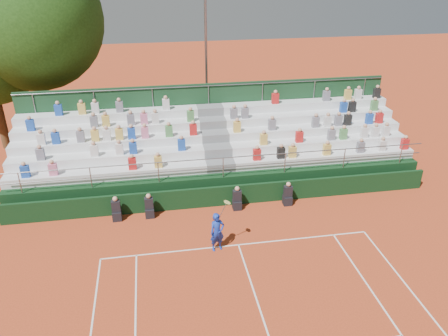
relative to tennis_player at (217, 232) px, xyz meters
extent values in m
plane|color=#BB431F|center=(0.89, 0.12, -0.83)|extent=(90.00, 90.00, 0.00)
cube|color=white|center=(0.89, 0.12, -0.83)|extent=(11.00, 0.06, 0.01)
cube|color=white|center=(0.89, -3.08, -0.83)|extent=(0.06, 6.40, 0.01)
cube|color=black|center=(0.89, 3.32, -0.33)|extent=(20.00, 0.15, 1.00)
cube|color=black|center=(-4.07, 2.87, -0.61)|extent=(0.40, 0.40, 0.44)
cube|color=black|center=(-4.07, 2.87, -0.13)|extent=(0.38, 0.25, 0.55)
sphere|color=tan|center=(-4.07, 2.87, 0.25)|extent=(0.22, 0.22, 0.22)
cube|color=black|center=(-2.63, 2.87, -0.61)|extent=(0.40, 0.40, 0.44)
cube|color=black|center=(-2.63, 2.87, -0.13)|extent=(0.38, 0.25, 0.55)
sphere|color=tan|center=(-2.63, 2.87, 0.25)|extent=(0.22, 0.22, 0.22)
cube|color=black|center=(1.37, 2.87, -0.61)|extent=(0.40, 0.40, 0.44)
cube|color=black|center=(1.37, 2.87, -0.13)|extent=(0.38, 0.25, 0.55)
sphere|color=tan|center=(1.37, 2.87, 0.25)|extent=(0.22, 0.22, 0.22)
cube|color=black|center=(3.80, 2.87, -0.61)|extent=(0.40, 0.40, 0.44)
cube|color=black|center=(3.80, 2.87, -0.13)|extent=(0.38, 0.25, 0.55)
sphere|color=tan|center=(3.80, 2.87, 0.25)|extent=(0.22, 0.22, 0.22)
cube|color=black|center=(0.89, 6.42, -0.23)|extent=(20.00, 5.20, 1.20)
cube|color=silver|center=(-4.46, 4.75, 0.58)|extent=(9.30, 0.85, 0.42)
cube|color=silver|center=(6.24, 4.75, 0.58)|extent=(9.30, 0.85, 0.42)
cube|color=slate|center=(0.89, 4.75, 0.58)|extent=(1.40, 0.85, 0.42)
cube|color=silver|center=(-4.46, 5.60, 1.00)|extent=(9.30, 0.85, 0.42)
cube|color=silver|center=(6.24, 5.60, 1.00)|extent=(9.30, 0.85, 0.42)
cube|color=slate|center=(0.89, 5.60, 1.00)|extent=(1.40, 0.85, 0.42)
cube|color=silver|center=(-4.46, 6.45, 1.42)|extent=(9.30, 0.85, 0.42)
cube|color=silver|center=(6.24, 6.45, 1.42)|extent=(9.30, 0.85, 0.42)
cube|color=slate|center=(0.89, 6.45, 1.42)|extent=(1.40, 0.85, 0.42)
cube|color=silver|center=(-4.46, 7.30, 1.84)|extent=(9.30, 0.85, 0.42)
cube|color=silver|center=(6.24, 7.30, 1.84)|extent=(9.30, 0.85, 0.42)
cube|color=slate|center=(0.89, 7.30, 1.84)|extent=(1.40, 0.85, 0.42)
cube|color=silver|center=(-4.46, 8.15, 2.26)|extent=(9.30, 0.85, 0.42)
cube|color=silver|center=(6.24, 8.15, 2.26)|extent=(9.30, 0.85, 0.42)
cube|color=slate|center=(0.89, 8.15, 2.26)|extent=(1.40, 0.85, 0.42)
cube|color=#183F22|center=(0.89, 8.67, 1.37)|extent=(20.00, 0.12, 4.40)
cylinder|color=gray|center=(0.89, 3.87, 1.37)|extent=(20.00, 0.05, 0.05)
cylinder|color=gray|center=(0.89, 8.57, 3.47)|extent=(20.00, 0.05, 0.05)
cube|color=#1E4CB2|center=(-8.02, 4.60, 1.07)|extent=(0.36, 0.24, 0.56)
cube|color=pink|center=(-6.82, 4.60, 1.07)|extent=(0.36, 0.24, 0.56)
cube|color=red|center=(-3.28, 4.60, 1.07)|extent=(0.36, 0.24, 0.56)
cube|color=gold|center=(-2.09, 4.60, 1.07)|extent=(0.36, 0.24, 0.56)
cube|color=slate|center=(-7.45, 5.45, 1.49)|extent=(0.36, 0.24, 0.56)
cube|color=silver|center=(-5.02, 5.45, 1.49)|extent=(0.36, 0.24, 0.56)
cube|color=silver|center=(-3.86, 5.45, 1.49)|extent=(0.36, 0.24, 0.56)
cube|color=#1E4CB2|center=(-3.22, 5.45, 1.49)|extent=(0.36, 0.24, 0.56)
cube|color=#1E4CB2|center=(-0.90, 5.45, 1.49)|extent=(0.36, 0.24, 0.56)
cube|color=silver|center=(-7.50, 6.30, 1.91)|extent=(0.36, 0.24, 0.56)
cube|color=#1E4CB2|center=(-6.84, 6.30, 1.91)|extent=(0.36, 0.24, 0.56)
cube|color=slate|center=(-5.69, 6.30, 1.91)|extent=(0.36, 0.24, 0.56)
cube|color=gold|center=(-5.01, 6.30, 1.91)|extent=(0.36, 0.24, 0.56)
cube|color=silver|center=(-4.46, 6.30, 1.91)|extent=(0.36, 0.24, 0.56)
cube|color=gold|center=(-3.86, 6.30, 1.91)|extent=(0.36, 0.24, 0.56)
cube|color=#1E4CB2|center=(-3.27, 6.30, 1.91)|extent=(0.36, 0.24, 0.56)
cube|color=pink|center=(-2.62, 6.30, 1.91)|extent=(0.36, 0.24, 0.56)
cube|color=#4C8C4C|center=(-1.44, 6.30, 1.91)|extent=(0.36, 0.24, 0.56)
cube|color=red|center=(-0.22, 6.30, 1.91)|extent=(0.36, 0.24, 0.56)
cube|color=#1E4CB2|center=(-8.10, 7.15, 2.33)|extent=(0.36, 0.24, 0.56)
cube|color=slate|center=(-5.08, 7.15, 2.33)|extent=(0.36, 0.24, 0.56)
cube|color=gold|center=(-4.51, 7.15, 2.33)|extent=(0.36, 0.24, 0.56)
cube|color=slate|center=(-3.28, 7.15, 2.33)|extent=(0.36, 0.24, 0.56)
cube|color=pink|center=(-2.62, 7.15, 2.33)|extent=(0.36, 0.24, 0.56)
cube|color=silver|center=(-2.05, 7.15, 2.33)|extent=(0.36, 0.24, 0.56)
cube|color=#4C8C4C|center=(-0.25, 7.15, 2.33)|extent=(0.36, 0.24, 0.56)
cube|color=#1E4CB2|center=(-6.85, 8.00, 2.75)|extent=(0.36, 0.24, 0.56)
cube|color=gold|center=(-5.71, 8.00, 2.75)|extent=(0.36, 0.24, 0.56)
cube|color=silver|center=(-5.04, 8.00, 2.75)|extent=(0.36, 0.24, 0.56)
cube|color=slate|center=(-3.83, 8.00, 2.75)|extent=(0.36, 0.24, 0.56)
cube|color=silver|center=(-1.45, 8.00, 2.75)|extent=(0.36, 0.24, 0.56)
cube|color=red|center=(2.68, 4.60, 1.07)|extent=(0.36, 0.24, 0.56)
cube|color=black|center=(3.89, 4.60, 1.07)|extent=(0.36, 0.24, 0.56)
cube|color=gold|center=(4.48, 4.60, 1.07)|extent=(0.36, 0.24, 0.56)
cube|color=gold|center=(6.27, 4.60, 1.07)|extent=(0.36, 0.24, 0.56)
cube|color=slate|center=(8.06, 4.60, 1.07)|extent=(0.36, 0.24, 0.56)
cube|color=silver|center=(9.23, 4.60, 1.07)|extent=(0.36, 0.24, 0.56)
cube|color=red|center=(10.47, 4.60, 1.07)|extent=(0.36, 0.24, 0.56)
cube|color=gold|center=(3.22, 5.45, 1.49)|extent=(0.36, 0.24, 0.56)
cube|color=red|center=(5.08, 5.45, 1.49)|extent=(0.36, 0.24, 0.56)
cube|color=slate|center=(6.80, 5.45, 1.49)|extent=(0.36, 0.24, 0.56)
cube|color=#4C8C4C|center=(7.45, 5.45, 1.49)|extent=(0.36, 0.24, 0.56)
cube|color=silver|center=(8.60, 5.45, 1.49)|extent=(0.36, 0.24, 0.56)
cube|color=silver|center=(9.23, 5.45, 1.49)|extent=(0.36, 0.24, 0.56)
cube|color=silver|center=(9.81, 5.45, 1.49)|extent=(0.36, 0.24, 0.56)
cube|color=gold|center=(2.02, 6.30, 1.91)|extent=(0.36, 0.24, 0.56)
cube|color=slate|center=(3.86, 6.30, 1.91)|extent=(0.36, 0.24, 0.56)
cube|color=slate|center=(6.22, 6.30, 1.91)|extent=(0.36, 0.24, 0.56)
cube|color=silver|center=(6.88, 6.30, 1.91)|extent=(0.36, 0.24, 0.56)
cube|color=slate|center=(7.48, 6.30, 1.91)|extent=(0.36, 0.24, 0.56)
cube|color=black|center=(8.02, 6.30, 1.91)|extent=(0.36, 0.24, 0.56)
cube|color=#1E4CB2|center=(9.24, 6.30, 1.91)|extent=(0.36, 0.24, 0.56)
cube|color=red|center=(9.81, 6.30, 1.91)|extent=(0.36, 0.24, 0.56)
cube|color=slate|center=(2.02, 7.15, 2.33)|extent=(0.36, 0.24, 0.56)
cube|color=slate|center=(2.61, 7.15, 2.33)|extent=(0.36, 0.24, 0.56)
cube|color=#1E4CB2|center=(8.09, 7.15, 2.33)|extent=(0.36, 0.24, 0.56)
cube|color=black|center=(8.60, 7.15, 2.33)|extent=(0.36, 0.24, 0.56)
cube|color=#4C8C4C|center=(9.88, 7.15, 2.33)|extent=(0.36, 0.24, 0.56)
cube|color=red|center=(4.47, 8.00, 2.75)|extent=(0.36, 0.24, 0.56)
cube|color=slate|center=(7.40, 8.00, 2.75)|extent=(0.36, 0.24, 0.56)
cube|color=gold|center=(8.67, 8.00, 2.75)|extent=(0.36, 0.24, 0.56)
cube|color=silver|center=(9.27, 8.00, 2.75)|extent=(0.36, 0.24, 0.56)
cube|color=black|center=(10.40, 8.00, 2.75)|extent=(0.36, 0.24, 0.56)
imported|color=#1634AA|center=(0.00, 0.00, -0.01)|extent=(0.69, 0.55, 1.65)
cylinder|color=gray|center=(0.25, 0.00, 1.02)|extent=(0.26, 0.03, 0.51)
cylinder|color=#E5D866|center=(0.40, 0.00, 1.32)|extent=(0.26, 0.28, 0.14)
cylinder|color=#3D2916|center=(-11.10, 12.26, 0.87)|extent=(0.50, 0.50, 3.41)
cylinder|color=#3D2916|center=(-8.34, 12.25, 1.33)|extent=(0.50, 0.50, 4.32)
sphere|color=#183B10|center=(-8.34, 12.25, 6.60)|extent=(7.78, 7.78, 7.78)
cylinder|color=gray|center=(1.28, 12.32, 3.48)|extent=(0.16, 0.16, 8.63)
camera|label=1|loc=(-2.15, -14.13, 9.94)|focal=35.00mm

